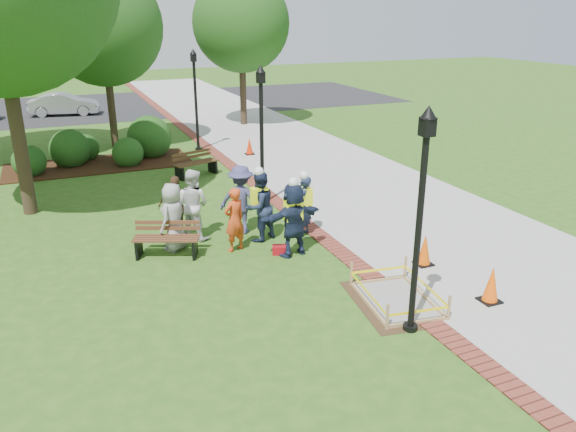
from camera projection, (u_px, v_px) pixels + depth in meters
name	position (u px, v px, depth m)	size (l,w,h in m)	color
ground	(288.00, 276.00, 12.84)	(100.00, 100.00, 0.00)	#285116
sidewalk	(305.00, 157.00, 23.31)	(6.00, 60.00, 0.02)	#9E9E99
brick_edging	(230.00, 165.00, 22.12)	(0.50, 60.00, 0.03)	maroon
mulch_bed	(100.00, 165.00, 22.10)	(7.00, 3.00, 0.05)	#381E0F
parking_lot	(125.00, 105.00, 36.17)	(36.00, 12.00, 0.01)	black
wet_concrete_pad	(397.00, 292.00, 11.64)	(2.01, 2.52, 0.55)	#47331E
bench_near	(167.00, 246.00, 13.80)	(1.67, 1.09, 0.86)	brown
bench_far	(196.00, 168.00, 20.55)	(1.73, 1.04, 0.89)	brown
cone_front	(491.00, 285.00, 11.58)	(0.41, 0.41, 0.81)	black
cone_back	(425.00, 250.00, 13.29)	(0.40, 0.40, 0.79)	black
cone_far	(249.00, 147.00, 23.58)	(0.37, 0.37, 0.73)	black
toolbox	(281.00, 250.00, 13.99)	(0.44, 0.24, 0.22)	#9E0C14
lamp_near	(421.00, 207.00, 9.85)	(0.28, 0.28, 4.26)	black
lamp_mid	(261.00, 126.00, 16.76)	(0.28, 0.28, 4.26)	black
lamp_far	(195.00, 92.00, 23.68)	(0.28, 0.28, 4.26)	black
tree_back	(103.00, 26.00, 23.38)	(4.97, 4.97, 7.61)	#3D2D1E
tree_right	(241.00, 23.00, 28.31)	(4.92, 4.92, 7.60)	#3D2D1E
shrub_a	(31.00, 175.00, 20.76)	(1.22, 1.22, 1.22)	#1E4012
shrub_b	(72.00, 165.00, 22.06)	(1.55, 1.55, 1.55)	#1E4012
shrub_c	(129.00, 166.00, 22.04)	(1.20, 1.20, 1.20)	#1E4012
shrub_d	(151.00, 156.00, 23.49)	(1.83, 1.83, 1.83)	#1E4012
shrub_e	(86.00, 160.00, 22.89)	(1.14, 1.14, 1.14)	#1E4012
casual_person_a	(173.00, 217.00, 14.01)	(0.65, 0.64, 1.74)	gray
casual_person_b	(234.00, 220.00, 13.97)	(0.62, 0.51, 1.65)	red
casual_person_c	(193.00, 204.00, 14.72)	(0.69, 0.71, 1.89)	silver
casual_person_d	(177.00, 208.00, 14.75)	(0.65, 0.56, 1.70)	brown
casual_person_e	(241.00, 200.00, 15.08)	(0.71, 0.66, 1.88)	#3A3964
hivis_worker_a	(293.00, 217.00, 13.66)	(0.65, 0.47, 2.00)	#17223D
hivis_worker_b	(304.00, 204.00, 14.92)	(0.62, 0.61, 1.80)	#16223A
hivis_worker_c	(259.00, 205.00, 14.57)	(0.69, 0.59, 2.00)	#18223F
parked_car_b	(66.00, 115.00, 32.66)	(4.24, 1.84, 1.38)	#969599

